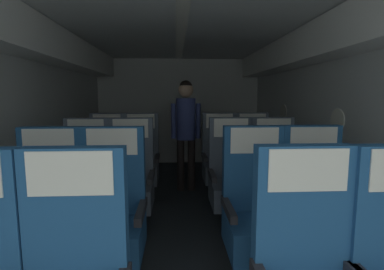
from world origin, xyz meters
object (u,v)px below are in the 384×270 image
at_px(seat_c_right_window, 232,180).
at_px(seat_b_left_aisle, 112,219).
at_px(seat_d_right_window, 220,162).
at_px(seat_c_left_window, 86,183).
at_px(seat_b_right_aisle, 315,213).
at_px(seat_d_right_aisle, 253,161).
at_px(seat_b_left_window, 48,220).
at_px(flight_attendant, 186,123).
at_px(seat_d_left_aisle, 141,163).
at_px(seat_c_left_aisle, 131,182).
at_px(seat_c_right_aisle, 275,180).
at_px(seat_b_right_window, 256,215).
at_px(seat_d_left_window, 107,163).

bearing_deg(seat_c_right_window, seat_b_left_aisle, -138.86).
xyz_separation_m(seat_b_left_aisle, seat_c_right_window, (1.08, 0.94, 0.00)).
bearing_deg(seat_d_right_window, seat_c_left_window, -149.03).
xyz_separation_m(seat_b_right_aisle, seat_d_right_aisle, (0.00, 1.84, 0.00)).
relative_size(seat_b_left_window, flight_attendant, 0.72).
height_order(seat_c_left_window, seat_d_right_window, same).
height_order(seat_b_left_aisle, seat_d_right_window, same).
xyz_separation_m(seat_b_left_window, seat_b_right_aisle, (2.02, 0.01, 0.00)).
bearing_deg(seat_c_right_window, seat_b_left_window, -148.78).
height_order(seat_b_left_aisle, seat_d_left_aisle, same).
height_order(seat_b_left_window, flight_attendant, flight_attendant).
height_order(seat_c_left_aisle, seat_d_right_window, same).
height_order(seat_c_right_aisle, seat_d_right_aisle, same).
height_order(seat_c_right_aisle, flight_attendant, flight_attendant).
distance_m(seat_b_right_window, seat_d_left_aisle, 2.14).
relative_size(seat_c_right_aisle, seat_d_right_aisle, 1.00).
relative_size(seat_b_right_aisle, seat_d_left_aisle, 1.00).
height_order(seat_b_left_aisle, seat_d_left_window, same).
xyz_separation_m(seat_c_left_window, seat_c_left_aisle, (0.47, 0.01, 0.00)).
bearing_deg(seat_d_left_window, seat_d_right_aisle, -0.22).
relative_size(seat_c_left_aisle, seat_c_right_window, 1.00).
distance_m(seat_c_left_aisle, flight_attendant, 1.45).
bearing_deg(seat_d_right_aisle, seat_b_left_window, -137.66).
bearing_deg(flight_attendant, seat_d_right_aisle, -11.35).
xyz_separation_m(seat_c_left_aisle, flight_attendant, (0.63, 1.21, 0.51)).
bearing_deg(seat_c_left_aisle, seat_d_right_aisle, 30.55).
distance_m(seat_c_right_window, seat_d_left_aisle, 1.41).
height_order(seat_d_left_aisle, flight_attendant, flight_attendant).
xyz_separation_m(seat_d_right_aisle, seat_d_right_window, (-0.47, 0.01, 0.00)).
relative_size(seat_c_right_aisle, seat_c_right_window, 1.00).
bearing_deg(seat_b_right_aisle, seat_c_left_window, 155.86).
height_order(seat_c_right_window, seat_d_left_window, same).
xyz_separation_m(seat_b_left_aisle, seat_d_right_aisle, (1.56, 1.85, 0.00)).
bearing_deg(seat_d_left_window, seat_b_left_window, -89.97).
bearing_deg(seat_b_right_window, seat_c_right_aisle, 63.27).
bearing_deg(flight_attendant, seat_c_right_aisle, -47.34).
relative_size(seat_b_left_window, seat_d_right_window, 1.00).
bearing_deg(seat_b_left_window, seat_b_left_aisle, -0.72).
relative_size(seat_b_left_window, seat_c_left_aisle, 1.00).
bearing_deg(seat_c_left_aisle, flight_attendant, 62.48).
bearing_deg(seat_d_left_window, seat_c_left_aisle, -63.50).
height_order(seat_b_right_window, flight_attendant, flight_attendant).
relative_size(seat_c_left_aisle, seat_d_right_aisle, 1.00).
bearing_deg(seat_c_left_window, seat_b_right_aisle, -24.14).
bearing_deg(seat_c_right_aisle, flight_attendant, 127.06).
relative_size(seat_b_right_aisle, seat_d_right_window, 1.00).
bearing_deg(seat_c_right_aisle, seat_c_left_aisle, 179.68).
distance_m(seat_b_left_aisle, seat_d_left_aisle, 1.85).
height_order(seat_b_right_window, seat_d_right_aisle, same).
distance_m(seat_b_right_window, seat_c_left_window, 1.80).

